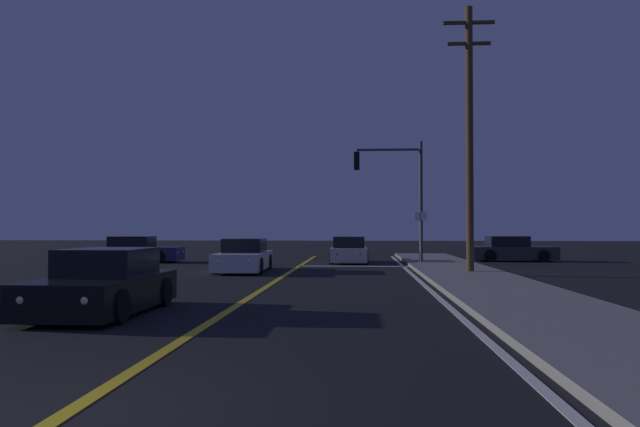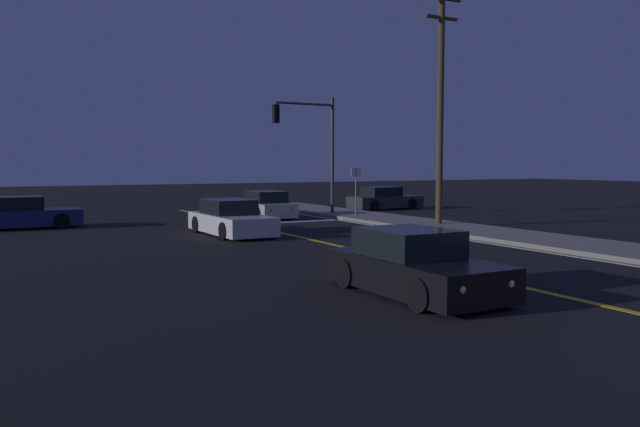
# 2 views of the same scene
# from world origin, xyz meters

# --- Properties ---
(sidewalk_right) EXTENTS (3.20, 43.67, 0.15)m
(sidewalk_right) POSITION_xyz_m (6.64, 12.13, 0.07)
(sidewalk_right) COLOR gray
(sidewalk_right) RESTS_ON ground
(lane_line_center) EXTENTS (0.20, 41.24, 0.01)m
(lane_line_center) POSITION_xyz_m (0.00, 12.13, 0.01)
(lane_line_center) COLOR gold
(lane_line_center) RESTS_ON ground
(lane_line_edge_right) EXTENTS (0.16, 41.24, 0.01)m
(lane_line_edge_right) POSITION_xyz_m (4.79, 12.13, 0.01)
(lane_line_edge_right) COLOR silver
(lane_line_edge_right) RESTS_ON ground
(stop_bar) EXTENTS (5.04, 0.50, 0.01)m
(stop_bar) POSITION_xyz_m (2.52, 22.76, 0.01)
(stop_bar) COLOR silver
(stop_bar) RESTS_ON ground
(car_following_oncoming_navy) EXTENTS (4.64, 2.00, 1.34)m
(car_following_oncoming_navy) POSITION_xyz_m (-8.82, 25.53, 0.58)
(car_following_oncoming_navy) COLOR navy
(car_following_oncoming_navy) RESTS_ON ground
(car_parked_curb_silver) EXTENTS (1.91, 4.22, 1.34)m
(car_parked_curb_silver) POSITION_xyz_m (2.25, 25.58, 0.58)
(car_parked_curb_silver) COLOR #B2B5BA
(car_parked_curb_silver) RESTS_ON ground
(car_lead_oncoming_white) EXTENTS (2.02, 4.78, 1.34)m
(car_lead_oncoming_white) POSITION_xyz_m (-1.93, 19.19, 0.58)
(car_lead_oncoming_white) COLOR silver
(car_lead_oncoming_white) RESTS_ON ground
(car_side_waiting_black) EXTENTS (1.96, 4.26, 1.34)m
(car_side_waiting_black) POSITION_xyz_m (-2.52, 6.91, 0.58)
(car_side_waiting_black) COLOR black
(car_side_waiting_black) RESTS_ON ground
(car_mid_block_charcoal) EXTENTS (4.55, 1.94, 1.34)m
(car_mid_block_charcoal) POSITION_xyz_m (10.87, 27.68, 0.58)
(car_mid_block_charcoal) COLOR #2D2D33
(car_mid_block_charcoal) RESTS_ON ground
(traffic_signal_near_right) EXTENTS (3.42, 0.28, 6.09)m
(traffic_signal_near_right) POSITION_xyz_m (4.68, 25.06, 4.02)
(traffic_signal_near_right) COLOR #38383D
(traffic_signal_near_right) RESTS_ON ground
(utility_pole_right) EXTENTS (1.93, 0.28, 10.17)m
(utility_pole_right) POSITION_xyz_m (6.94, 17.77, 5.33)
(utility_pole_right) COLOR #4C3823
(utility_pole_right) RESTS_ON ground
(street_sign_corner) EXTENTS (0.56, 0.06, 2.56)m
(street_sign_corner) POSITION_xyz_m (5.54, 22.26, 1.71)
(street_sign_corner) COLOR slate
(street_sign_corner) RESTS_ON ground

